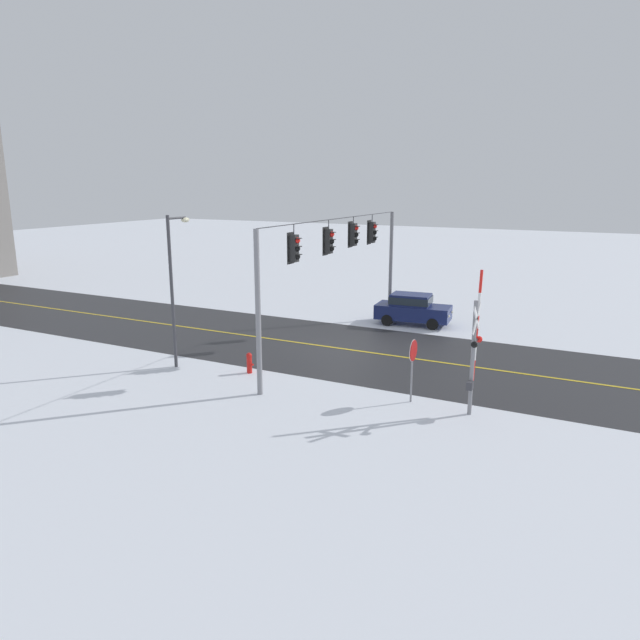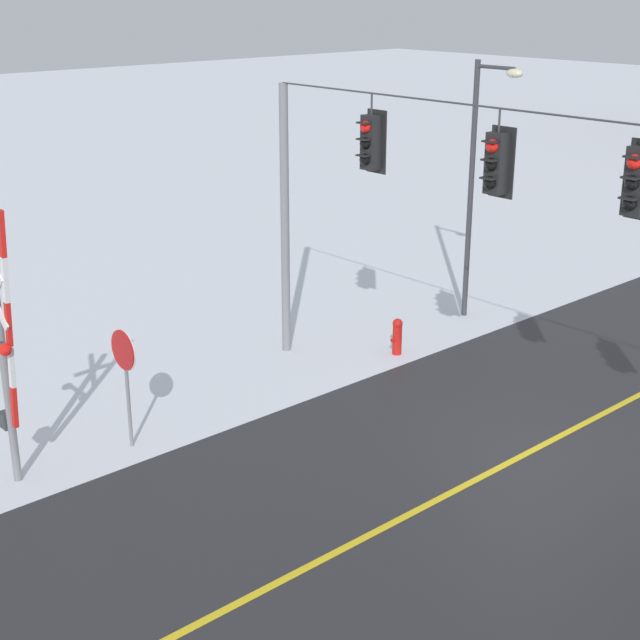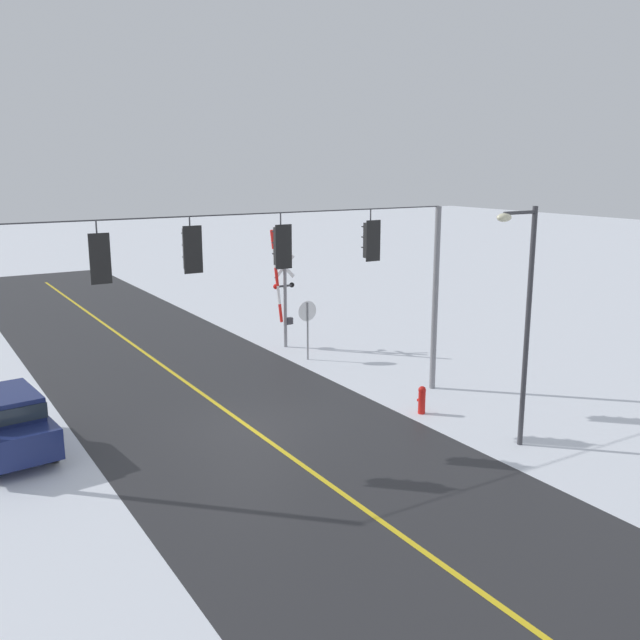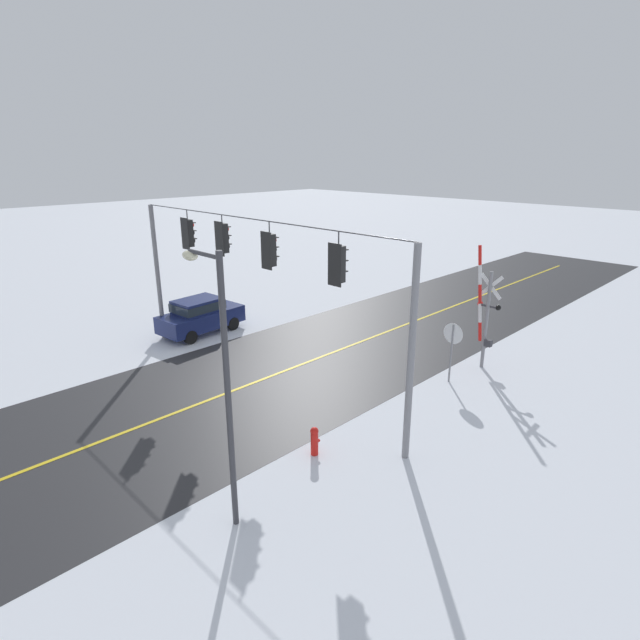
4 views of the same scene
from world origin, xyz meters
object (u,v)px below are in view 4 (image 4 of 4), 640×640
parked_car_navy (200,314)px  streetlamp_near (221,368)px  fire_hydrant (314,440)px  stop_sign (453,339)px  railroad_crossing (486,313)px

parked_car_navy → streetlamp_near: (-11.87, 6.69, 2.96)m
streetlamp_near → fire_hydrant: streetlamp_near is taller
stop_sign → streetlamp_near: streetlamp_near is taller
railroad_crossing → streetlamp_near: streetlamp_near is taller
stop_sign → parked_car_navy: stop_sign is taller
railroad_crossing → parked_car_navy: 13.10m
stop_sign → railroad_crossing: (-0.15, -2.17, 0.60)m
stop_sign → parked_car_navy: bearing=18.1°
fire_hydrant → railroad_crossing: bearing=-91.6°
parked_car_navy → railroad_crossing: bearing=-153.0°
railroad_crossing → parked_car_navy: (11.61, 5.91, -1.36)m
stop_sign → streetlamp_near: size_ratio=0.36×
streetlamp_near → fire_hydrant: bearing=-81.0°
fire_hydrant → stop_sign: bearing=-90.9°
stop_sign → railroad_crossing: bearing=-93.9°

